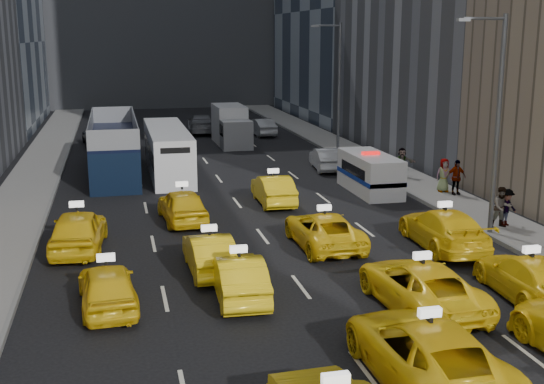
{
  "coord_description": "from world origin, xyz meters",
  "views": [
    {
      "loc": [
        -5.78,
        -12.6,
        8.18
      ],
      "look_at": [
        0.28,
        13.47,
        2.0
      ],
      "focal_mm": 45.0,
      "sensor_mm": 36.0,
      "label": 1
    }
  ],
  "objects_px": {
    "city_bus": "(168,151)",
    "box_truck": "(231,126)",
    "nypd_van": "(370,174)",
    "double_decker": "(114,146)"
  },
  "relations": [
    {
      "from": "city_bus",
      "to": "box_truck",
      "type": "xyz_separation_m",
      "value": [
        5.63,
        10.23,
        0.06
      ]
    },
    {
      "from": "nypd_van",
      "to": "double_decker",
      "type": "xyz_separation_m",
      "value": [
        -13.19,
        7.99,
        0.71
      ]
    },
    {
      "from": "nypd_van",
      "to": "double_decker",
      "type": "bearing_deg",
      "value": 150.49
    },
    {
      "from": "double_decker",
      "to": "box_truck",
      "type": "height_order",
      "value": "double_decker"
    },
    {
      "from": "double_decker",
      "to": "city_bus",
      "type": "distance_m",
      "value": 3.19
    },
    {
      "from": "nypd_van",
      "to": "double_decker",
      "type": "height_order",
      "value": "double_decker"
    },
    {
      "from": "nypd_van",
      "to": "double_decker",
      "type": "distance_m",
      "value": 15.44
    },
    {
      "from": "nypd_van",
      "to": "box_truck",
      "type": "distance_m",
      "value": 18.27
    },
    {
      "from": "nypd_van",
      "to": "city_bus",
      "type": "relative_size",
      "value": 0.48
    },
    {
      "from": "double_decker",
      "to": "city_bus",
      "type": "xyz_separation_m",
      "value": [
        3.13,
        -0.5,
        -0.33
      ]
    }
  ]
}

